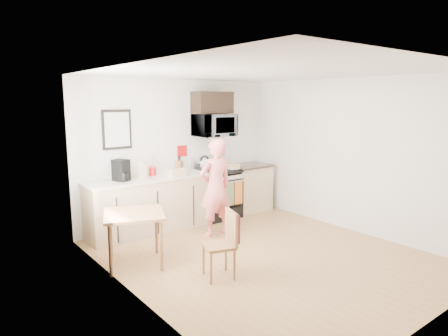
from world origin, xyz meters
TOP-DOWN VIEW (x-y plane):
  - floor at (0.00, 0.00)m, footprint 4.60×4.60m
  - back_wall at (0.00, 2.30)m, footprint 4.00×0.04m
  - front_wall at (0.00, -2.30)m, footprint 4.00×0.04m
  - left_wall at (-2.00, 0.00)m, footprint 0.04×4.60m
  - right_wall at (2.00, 0.00)m, footprint 0.04×4.60m
  - ceiling at (0.00, 0.00)m, footprint 4.00×4.60m
  - window at (-1.96, 0.80)m, footprint 0.06×1.40m
  - cabinet_left at (-0.80, 2.00)m, footprint 2.10×0.60m
  - countertop_left at (-0.80, 2.00)m, footprint 2.14×0.64m
  - cabinet_right at (1.43, 2.00)m, footprint 0.84×0.60m
  - countertop_right at (1.43, 2.00)m, footprint 0.88×0.64m
  - range at (0.63, 1.98)m, footprint 0.76×0.70m
  - microwave at (0.63, 2.08)m, footprint 0.76×0.51m
  - upper_cabinet at (0.63, 2.12)m, footprint 0.76×0.35m
  - wall_art at (-1.20, 2.28)m, footprint 0.50×0.04m
  - wall_trivet at (0.05, 2.28)m, footprint 0.20×0.02m
  - person at (-0.01, 1.17)m, footprint 0.61×0.42m
  - dining_table at (-1.60, 0.88)m, footprint 0.88×0.88m
  - chair at (-0.83, -0.19)m, footprint 0.49×0.46m
  - knife_block at (-0.08, 2.19)m, footprint 0.13×0.15m
  - utensil_crock at (-0.65, 2.13)m, footprint 0.12×0.12m
  - fruit_bowl at (-1.15, 2.17)m, footprint 0.22×0.22m
  - milk_carton at (-0.88, 2.05)m, footprint 0.12×0.12m
  - coffee_maker at (-1.26, 2.03)m, footprint 0.27×0.32m
  - bread_bag at (-0.32, 1.83)m, footprint 0.32×0.16m
  - cake at (0.90, 1.82)m, footprint 0.29×0.29m
  - kettle at (0.49, 2.19)m, footprint 0.21×0.21m
  - pot at (0.50, 1.87)m, footprint 0.22×0.35m

SIDE VIEW (x-z plane):
  - floor at x=0.00m, z-range 0.00..0.00m
  - range at x=0.63m, z-range -0.14..1.02m
  - cabinet_left at x=-0.80m, z-range 0.00..0.90m
  - cabinet_right at x=1.43m, z-range 0.00..0.90m
  - chair at x=-0.83m, z-range 0.12..0.98m
  - dining_table at x=-1.60m, z-range 0.28..1.01m
  - person at x=-0.01m, z-range 0.00..1.62m
  - countertop_left at x=-0.80m, z-range 0.90..0.94m
  - countertop_right at x=1.43m, z-range 0.90..0.94m
  - cake at x=0.90m, z-range 0.92..1.02m
  - fruit_bowl at x=-1.15m, z-range 0.93..1.02m
  - pot at x=0.50m, z-range 0.93..1.03m
  - bread_bag at x=-0.32m, z-range 0.94..1.06m
  - kettle at x=0.49m, z-range 0.91..1.17m
  - knife_block at x=-0.08m, z-range 0.94..1.14m
  - milk_carton at x=-0.88m, z-range 0.94..1.20m
  - utensil_crock at x=-0.65m, z-range 0.90..1.26m
  - coffee_maker at x=-1.26m, z-range 0.93..1.28m
  - back_wall at x=0.00m, z-range 0.00..2.60m
  - front_wall at x=0.00m, z-range 0.00..2.60m
  - left_wall at x=-2.00m, z-range 0.00..2.60m
  - right_wall at x=2.00m, z-range 0.00..2.60m
  - wall_trivet at x=0.05m, z-range 1.20..1.40m
  - window at x=-1.96m, z-range 0.80..2.30m
  - wall_art at x=-1.20m, z-range 1.43..2.08m
  - microwave at x=0.63m, z-range 1.55..1.97m
  - upper_cabinet at x=0.63m, z-range 1.98..2.38m
  - ceiling at x=0.00m, z-range 2.58..2.62m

